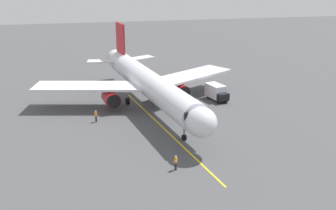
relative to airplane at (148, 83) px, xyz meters
name	(u,v)px	position (x,y,z in m)	size (l,w,h in m)	color
ground_plane	(137,104)	(1.44, -2.15, -4.00)	(220.00, 220.00, 0.00)	#4C4C4F
apron_lead_in_line	(156,121)	(-0.05, 6.28, -4.00)	(0.24, 40.00, 0.01)	yellow
airplane	(148,83)	(0.00, 0.00, 0.00)	(34.33, 40.23, 11.50)	silver
ground_crew_marshaller	(176,162)	(0.71, 21.28, -3.12)	(0.43, 0.47, 1.71)	#23232D
ground_crew_wing_walker	(96,116)	(8.42, 4.65, -3.12)	(0.38, 0.46, 1.71)	#23232D
box_truck_near_nose	(217,92)	(-11.79, -1.25, -2.62)	(3.09, 4.95, 2.62)	black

